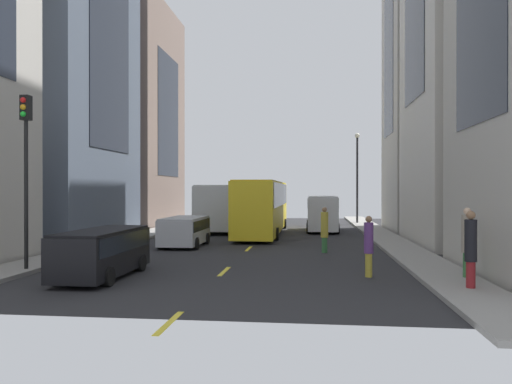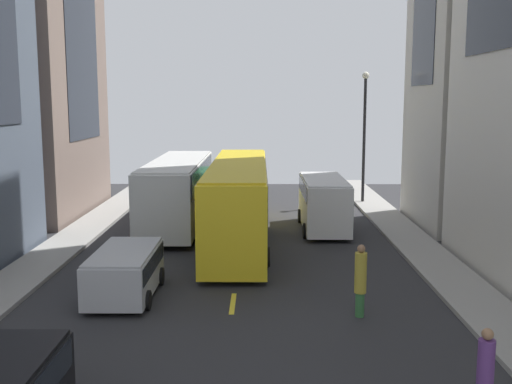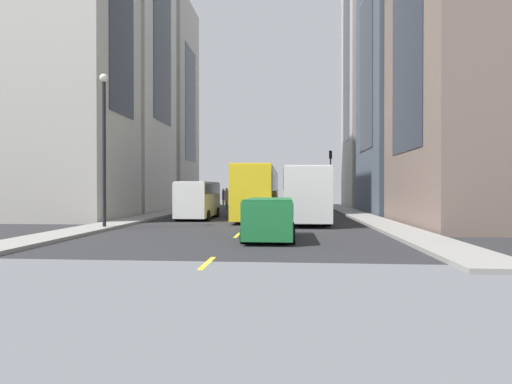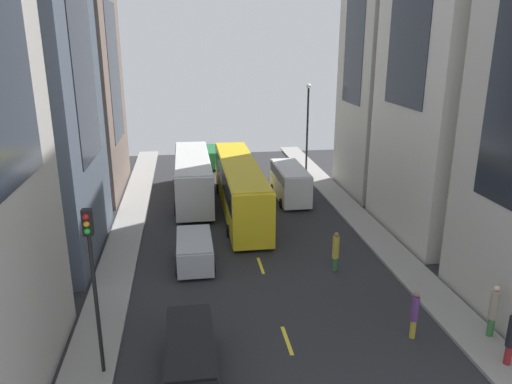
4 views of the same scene
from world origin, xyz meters
name	(u,v)px [view 2 (image 2 of 4)]	position (x,y,z in m)	size (l,w,h in m)	color
ground_plane	(240,250)	(0.00, 0.00, 0.00)	(41.43, 41.43, 0.00)	#28282B
sidewalk_west	(61,248)	(-7.71, 0.00, 0.07)	(2.01, 44.00, 0.15)	gray
sidewalk_east	(420,248)	(7.71, 0.00, 0.07)	(2.01, 44.00, 0.15)	gray
lane_stripe_2	(233,303)	(0.00, -7.00, 0.01)	(0.16, 2.00, 0.01)	yellow
lane_stripe_3	(240,250)	(0.00, 0.00, 0.01)	(0.16, 2.00, 0.01)	yellow
lane_stripe_4	(244,218)	(0.00, 7.00, 0.01)	(0.16, 2.00, 0.01)	yellow
lane_stripe_5	(247,198)	(0.00, 14.00, 0.01)	(0.16, 2.00, 0.01)	yellow
lane_stripe_6	(249,183)	(0.00, 21.00, 0.01)	(0.16, 2.00, 0.01)	yellow
building_west_2	(13,45)	(-12.66, 8.66, 9.36)	(7.57, 10.63, 18.71)	#7A665B
city_bus_white	(178,186)	(-3.32, 5.25, 2.01)	(2.81, 11.52, 3.35)	silver
streetcar_yellow	(239,194)	(-0.11, 1.90, 2.13)	(2.70, 14.55, 3.59)	yellow
delivery_van_white	(324,200)	(3.98, 4.04, 1.51)	(2.25, 5.92, 2.58)	white
car_silver_1	(125,269)	(-3.53, -6.33, 0.92)	(2.07, 4.12, 1.56)	#B7BABF
car_green_2	(225,180)	(-1.50, 15.41, 1.00)	(2.09, 4.47, 1.70)	#1E7238
pedestrian_waiting_curb	(360,279)	(3.82, -8.14, 1.16)	(0.35, 0.35, 2.19)	#336B38
pedestrian_walking_far	(485,377)	(5.16, -14.54, 1.13)	(0.32, 0.32, 2.11)	gold
streetlamp_near	(365,124)	(7.21, 11.86, 4.91)	(0.44, 0.44, 7.89)	black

